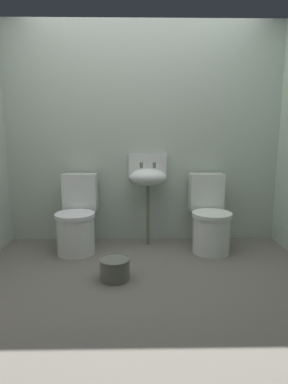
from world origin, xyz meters
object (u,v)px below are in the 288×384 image
(toilet_left, at_px, (77,220))
(bucket, at_px, (115,268))
(toilet_right, at_px, (210,220))
(sink, at_px, (148,176))

(toilet_left, bearing_deg, bucket, 123.40)
(toilet_right, height_order, sink, sink)
(toilet_right, relative_size, bucket, 2.93)
(toilet_left, relative_size, toilet_right, 1.00)
(toilet_right, height_order, bucket, toilet_right)
(toilet_left, relative_size, sink, 0.79)
(bucket, bearing_deg, toilet_right, 36.15)
(toilet_left, bearing_deg, sink, -164.79)
(toilet_left, height_order, toilet_right, same)
(toilet_left, bearing_deg, toilet_right, -179.06)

